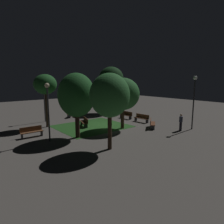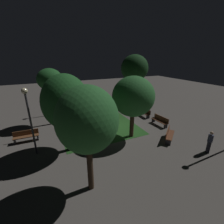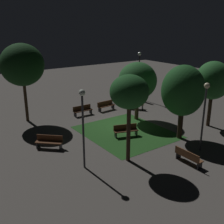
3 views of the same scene
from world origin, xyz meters
The scene contains 17 objects.
ground_plane centered at (0.00, 0.00, 0.00)m, with size 60.00×60.00×0.00m, color #56514C.
grass_lawn centered at (0.59, 1.84, 0.01)m, with size 6.04×6.91×0.01m, color #23511E.
bench_back_row centered at (-1.28, -3.68, 0.48)m, with size 1.83×0.61×0.88m.
bench_front_right centered at (1.28, -3.68, 0.48)m, with size 1.80×0.50×0.88m.
bench_front_left centered at (0.66, 7.86, 0.48)m, with size 0.52×1.81×0.88m.
bench_by_lamp centered at (1.08, 2.41, 0.48)m, with size 1.86×1.04×0.88m.
bench_lawn_edge centered at (-3.77, -2.42, 0.48)m, with size 1.50×1.71×0.88m.
bench_near_trees centered at (6.50, 1.06, 0.48)m, with size 1.64×1.59×0.88m.
tree_right_canopy centered at (-5.77, 4.59, 3.73)m, with size 2.72×2.72×5.25m.
tree_left_canopy centered at (3.29, 5.47, 4.26)m, with size 2.24×2.24×5.30m.
tree_near_wall centered at (5.90, -5.07, 4.78)m, with size 3.52×3.52×6.52m.
tree_tall_center centered at (-1.93, 4.94, 3.52)m, with size 3.01×3.01×5.33m.
tree_back_right centered at (-2.03, -0.03, 3.38)m, with size 3.25×3.25×4.96m.
lamp_post_near_wall centered at (-6.55, -5.07, 3.42)m, with size 0.36×0.36×5.11m.
lamp_post_path_center centered at (-1.44, 7.15, 3.09)m, with size 0.36×0.36×4.54m.
lamp_post_plaza_west centered at (5.89, 4.68, 3.15)m, with size 0.36×0.36×4.65m.
pedestrian centered at (-6.18, -3.65, 0.85)m, with size 0.33×0.34×1.61m.
Camera 3 is at (12.70, 17.06, 7.98)m, focal length 43.62 mm.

